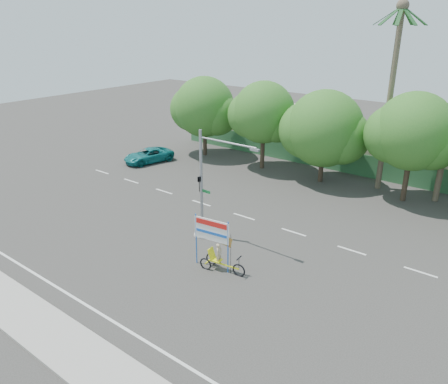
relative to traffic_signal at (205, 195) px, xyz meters
The scene contains 12 objects.
ground 5.40m from the traffic_signal, 61.13° to the right, with size 120.00×120.00×0.00m, color #33302D.
sidewalk_near 12.04m from the traffic_signal, 79.17° to the right, with size 50.00×2.40×0.12m, color gray.
fence 17.76m from the traffic_signal, 82.85° to the left, with size 38.00×0.08×2.00m, color #336B3D.
building_left 23.38m from the traffic_signal, 109.52° to the left, with size 12.00×8.00×4.00m, color #B4A88F.
tree_far_left 18.45m from the traffic_signal, 130.22° to the left, with size 7.14×6.00×7.96m.
tree_left 14.99m from the traffic_signal, 109.08° to the left, with size 6.66×5.60×8.07m.
tree_center 14.15m from the traffic_signal, 85.33° to the left, with size 7.62×6.40×7.85m.
tree_right 16.38m from the traffic_signal, 59.83° to the left, with size 6.90×5.80×8.36m.
palm_short 17.56m from the traffic_signal, 69.84° to the left, with size 3.73×3.79×14.45m.
traffic_signal is the anchor object (origin of this frame).
trike_billboard 4.32m from the traffic_signal, 41.31° to the right, with size 3.18×0.91×3.14m.
pickup_truck 17.14m from the traffic_signal, 149.08° to the left, with size 2.24×4.86×1.35m, color #106F70.
Camera 1 is at (14.10, -15.20, 13.09)m, focal length 35.00 mm.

